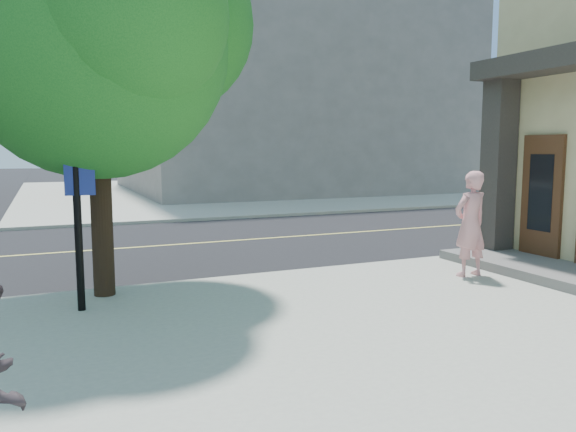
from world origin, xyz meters
name	(u,v)px	position (x,y,z in m)	size (l,w,h in m)	color
ground	(22,302)	(0.00, 0.00, 0.00)	(140.00, 140.00, 0.00)	black
road_ew	(29,255)	(0.00, 4.50, 0.01)	(140.00, 9.00, 0.01)	black
sidewalk_ne	(277,189)	(13.50, 21.50, 0.06)	(29.00, 25.00, 0.12)	#A2A395
filler_ne	(282,73)	(14.00, 22.00, 7.12)	(18.00, 16.00, 14.00)	slate
man_on_phone	(470,224)	(7.78, -1.83, 1.12)	(0.73, 0.48, 2.00)	pink
street_tree	(101,14)	(1.39, -0.49, 4.64)	(5.27, 4.79, 7.00)	black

